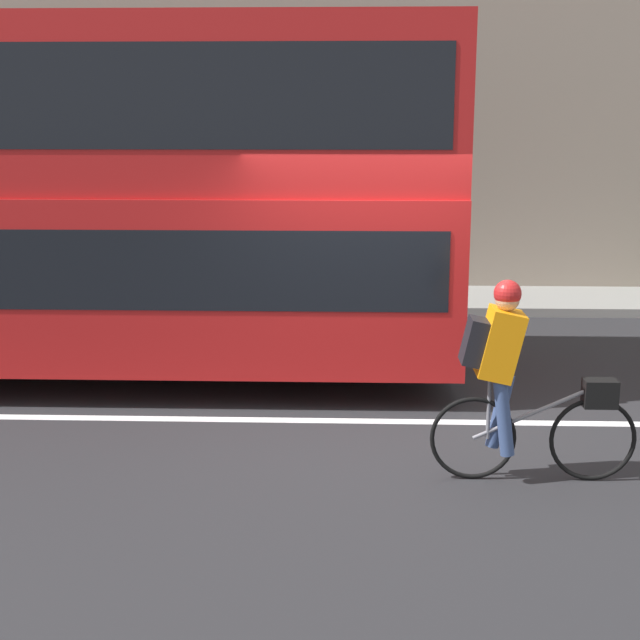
# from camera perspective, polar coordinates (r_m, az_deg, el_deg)

# --- Properties ---
(ground_plane) EXTENTS (80.00, 80.00, 0.00)m
(ground_plane) POSITION_cam_1_polar(r_m,az_deg,el_deg) (8.57, 3.39, -6.46)
(ground_plane) COLOR #232326
(road_center_line) EXTENTS (50.00, 0.14, 0.01)m
(road_center_line) POSITION_cam_1_polar(r_m,az_deg,el_deg) (8.55, 3.39, -6.48)
(road_center_line) COLOR silver
(road_center_line) RESTS_ON ground_plane
(sidewalk_curb) EXTENTS (60.00, 1.79, 0.13)m
(sidewalk_curb) POSITION_cam_1_polar(r_m,az_deg,el_deg) (13.90, 2.87, 1.31)
(sidewalk_curb) COLOR gray
(sidewalk_curb) RESTS_ON ground_plane
(bus) EXTENTS (9.23, 2.60, 3.80)m
(bus) POSITION_cam_1_polar(r_m,az_deg,el_deg) (10.26, -18.13, 8.16)
(bus) COLOR black
(bus) RESTS_ON ground_plane
(cyclist_on_bike) EXTENTS (1.63, 0.32, 1.62)m
(cyclist_on_bike) POSITION_cam_1_polar(r_m,az_deg,el_deg) (7.11, 12.32, -3.41)
(cyclist_on_bike) COLOR black
(cyclist_on_bike) RESTS_ON ground_plane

